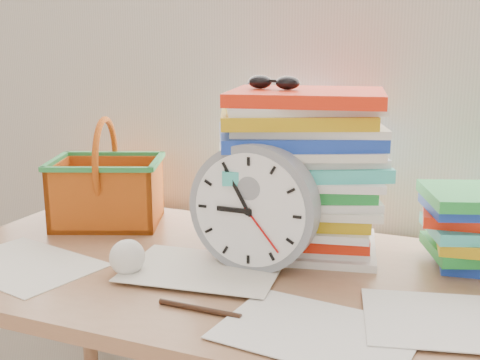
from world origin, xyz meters
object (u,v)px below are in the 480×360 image
at_px(paper_stack, 298,171).
at_px(clock, 254,208).
at_px(desk, 250,304).
at_px(basket, 106,172).

bearing_deg(paper_stack, clock, -104.95).
height_order(desk, basket, basket).
height_order(paper_stack, clock, paper_stack).
xyz_separation_m(desk, paper_stack, (0.05, 0.17, 0.25)).
relative_size(clock, basket, 0.98).
distance_m(desk, clock, 0.21).
bearing_deg(desk, basket, 160.17).
xyz_separation_m(desk, clock, (0.00, 0.01, 0.21)).
relative_size(desk, basket, 5.18).
relative_size(desk, clock, 5.26).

